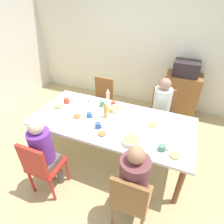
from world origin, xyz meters
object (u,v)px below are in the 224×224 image
(bottle_0, at_px, (105,110))
(microwave, at_px, (186,68))
(bowl_0, at_px, (117,108))
(cup_3, at_px, (113,104))
(chair_3, at_px, (161,110))
(person_1, at_px, (134,180))
(person_3, at_px, (162,104))
(person_0, at_px, (44,151))
(plate_2, at_px, (77,117))
(cup_6, at_px, (102,104))
(plate_1, at_px, (102,134))
(cup_4, at_px, (91,99))
(chair_2, at_px, (102,98))
(chair_0, at_px, (42,165))
(cup_0, at_px, (107,109))
(cup_5, at_px, (89,115))
(side_cabinet, at_px, (180,95))
(cup_1, at_px, (98,126))
(plate_3, at_px, (175,156))
(chair_1, at_px, (130,198))
(bottle_1, at_px, (108,96))
(bowl_1, at_px, (131,141))
(dining_table, at_px, (112,124))
(cup_7, at_px, (67,101))
(plate_4, at_px, (152,125))
(cup_2, at_px, (162,148))

(bottle_0, bearing_deg, microwave, 60.19)
(bowl_0, relative_size, cup_3, 1.88)
(chair_3, height_order, microwave, microwave)
(person_1, distance_m, person_3, 1.64)
(person_0, bearing_deg, bowl_0, 62.87)
(plate_2, height_order, cup_6, cup_6)
(plate_1, distance_m, cup_4, 0.90)
(chair_3, bearing_deg, chair_2, 180.00)
(chair_0, distance_m, cup_0, 1.21)
(chair_3, height_order, cup_5, chair_3)
(bowl_0, bearing_deg, person_1, -60.97)
(chair_0, relative_size, side_cabinet, 1.00)
(cup_6, bearing_deg, cup_4, 164.04)
(person_1, bearing_deg, chair_2, 123.90)
(cup_1, height_order, cup_4, cup_4)
(plate_3, bearing_deg, bowl_0, 145.90)
(plate_2, bearing_deg, chair_1, -35.72)
(cup_0, height_order, cup_3, cup_0)
(cup_3, bearing_deg, cup_4, -179.12)
(person_3, relative_size, bottle_1, 5.29)
(chair_1, distance_m, bottle_1, 1.66)
(plate_2, bearing_deg, bowl_1, -13.32)
(dining_table, height_order, cup_4, cup_4)
(person_1, distance_m, chair_2, 2.10)
(dining_table, bearing_deg, chair_0, -122.56)
(person_1, relative_size, microwave, 2.47)
(chair_0, height_order, chair_1, same)
(plate_1, relative_size, cup_1, 1.80)
(chair_2, relative_size, cup_5, 8.16)
(chair_2, distance_m, bowl_1, 1.62)
(chair_2, bearing_deg, plate_1, -65.07)
(plate_1, bearing_deg, chair_0, -136.02)
(bowl_0, xyz_separation_m, cup_7, (-0.85, -0.11, 0.01))
(cup_3, xyz_separation_m, bottle_1, (-0.14, 0.10, 0.06))
(chair_3, relative_size, plate_2, 4.20)
(person_1, height_order, person_3, person_1)
(bowl_1, height_order, bottle_0, bottle_0)
(person_1, bearing_deg, cup_0, 126.21)
(plate_4, bearing_deg, cup_2, -64.32)
(plate_2, bearing_deg, dining_table, 14.33)
(cup_5, bearing_deg, bowl_0, 45.24)
(dining_table, height_order, bowl_0, bowl_0)
(person_1, relative_size, bowl_0, 5.80)
(chair_2, distance_m, bowl_0, 0.89)
(person_0, height_order, cup_5, person_0)
(chair_1, distance_m, side_cabinet, 2.66)
(bowl_1, distance_m, microwave, 2.14)
(cup_4, height_order, bottle_1, bottle_1)
(cup_7, bearing_deg, bowl_0, 7.58)
(cup_3, xyz_separation_m, cup_5, (-0.21, -0.42, -0.01))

